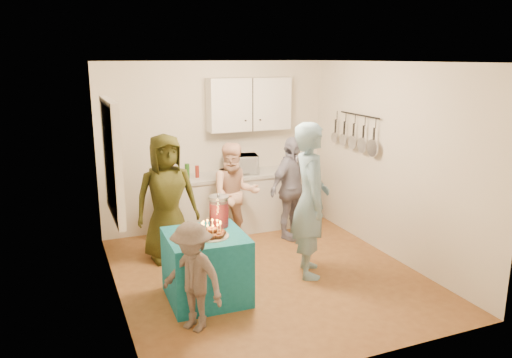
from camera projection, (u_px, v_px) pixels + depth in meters
name	position (u px, v px, depth m)	size (l,w,h in m)	color
floor	(267.00, 274.00, 6.28)	(4.00, 4.00, 0.00)	brown
ceiling	(268.00, 62.00, 5.66)	(4.00, 4.00, 0.00)	white
back_wall	(216.00, 146.00, 7.77)	(3.60, 3.60, 0.00)	silver
left_wall	(112.00, 188.00, 5.30)	(4.00, 4.00, 0.00)	silver
right_wall	(391.00, 162.00, 6.63)	(4.00, 4.00, 0.00)	silver
window_night	(110.00, 159.00, 5.53)	(0.04, 1.00, 1.20)	black
counter	(235.00, 204.00, 7.78)	(2.20, 0.58, 0.86)	white
countertop	(235.00, 175.00, 7.67)	(2.24, 0.62, 0.05)	beige
upper_cabinet	(249.00, 104.00, 7.66)	(1.30, 0.30, 0.80)	white
pot_rack	(357.00, 132.00, 7.16)	(0.12, 1.00, 0.60)	black
microwave	(241.00, 164.00, 7.67)	(0.52, 0.35, 0.29)	white
party_table	(206.00, 267.00, 5.56)	(0.85, 0.85, 0.76)	#12687D
donut_cake	(211.00, 229.00, 5.38)	(0.38, 0.38, 0.18)	#381C0C
punch_jar	(219.00, 212.00, 5.70)	(0.22, 0.22, 0.34)	red
man_birthday	(310.00, 200.00, 6.07)	(0.70, 0.46, 1.91)	#7CA1B5
woman_back_left	(167.00, 198.00, 6.56)	(0.83, 0.54, 1.70)	#575718
woman_back_center	(235.00, 195.00, 7.09)	(0.73, 0.57, 1.49)	#E79378
woman_back_right	(291.00, 188.00, 7.37)	(0.90, 0.37, 1.53)	#131038
child_near_left	(193.00, 277.00, 4.88)	(0.72, 0.42, 1.12)	#534843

